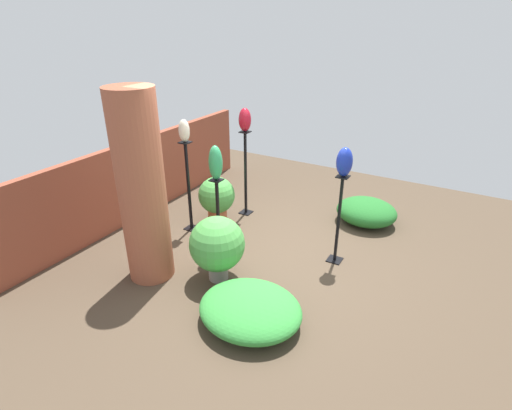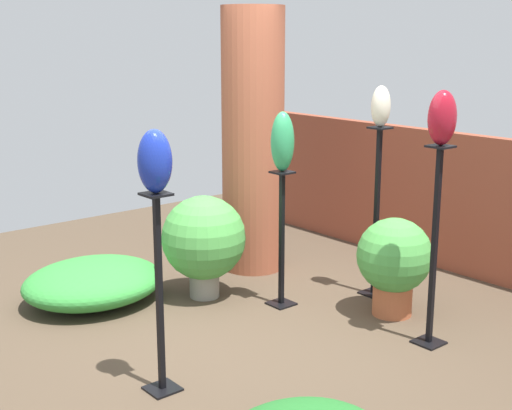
{
  "view_description": "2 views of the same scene",
  "coord_description": "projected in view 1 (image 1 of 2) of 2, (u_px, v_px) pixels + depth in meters",
  "views": [
    {
      "loc": [
        -4.4,
        -2.28,
        3.2
      ],
      "look_at": [
        0.08,
        0.32,
        0.72
      ],
      "focal_mm": 28.0,
      "sensor_mm": 36.0,
      "label": 1
    },
    {
      "loc": [
        3.94,
        -3.06,
        2.23
      ],
      "look_at": [
        -0.13,
        0.36,
        0.95
      ],
      "focal_mm": 50.0,
      "sensor_mm": 36.0,
      "label": 2
    }
  ],
  "objects": [
    {
      "name": "ground_plane",
      "position": [
        272.0,
        256.0,
        5.85
      ],
      "size": [
        8.0,
        8.0,
        0.0
      ],
      "primitive_type": "plane",
      "color": "#4C3D2D"
    },
    {
      "name": "brick_wall_back",
      "position": [
        135.0,
        180.0,
        6.75
      ],
      "size": [
        5.6,
        0.12,
        1.33
      ],
      "primitive_type": "cube",
      "color": "brown",
      "rests_on": "ground"
    },
    {
      "name": "brick_pillar",
      "position": [
        142.0,
        190.0,
        4.92
      ],
      "size": [
        0.59,
        0.59,
        2.49
      ],
      "primitive_type": "cylinder",
      "color": "#9E5138",
      "rests_on": "ground"
    },
    {
      "name": "pedestal_ruby",
      "position": [
        246.0,
        177.0,
        6.83
      ],
      "size": [
        0.2,
        0.2,
        1.48
      ],
      "color": "black",
      "rests_on": "ground"
    },
    {
      "name": "pedestal_jade",
      "position": [
        218.0,
        220.0,
        5.75
      ],
      "size": [
        0.2,
        0.2,
        1.15
      ],
      "color": "black",
      "rests_on": "ground"
    },
    {
      "name": "pedestal_cobalt",
      "position": [
        338.0,
        224.0,
        5.49
      ],
      "size": [
        0.2,
        0.2,
        1.3
      ],
      "color": "black",
      "rests_on": "ground"
    },
    {
      "name": "pedestal_ivory",
      "position": [
        189.0,
        191.0,
        6.3
      ],
      "size": [
        0.2,
        0.2,
        1.48
      ],
      "color": "black",
      "rests_on": "ground"
    },
    {
      "name": "art_vase_ruby",
      "position": [
        245.0,
        120.0,
        6.4
      ],
      "size": [
        0.19,
        0.21,
        0.38
      ],
      "primitive_type": "ellipsoid",
      "color": "maroon",
      "rests_on": "pedestal_ruby"
    },
    {
      "name": "art_vase_jade",
      "position": [
        216.0,
        163.0,
        5.38
      ],
      "size": [
        0.19,
        0.19,
        0.48
      ],
      "primitive_type": "ellipsoid",
      "color": "#2D9356",
      "rests_on": "pedestal_jade"
    },
    {
      "name": "art_vase_cobalt",
      "position": [
        344.0,
        162.0,
        5.1
      ],
      "size": [
        0.2,
        0.21,
        0.39
      ],
      "primitive_type": "ellipsoid",
      "color": "#192D9E",
      "rests_on": "pedestal_cobalt"
    },
    {
      "name": "art_vase_ivory",
      "position": [
        184.0,
        131.0,
        5.89
      ],
      "size": [
        0.16,
        0.17,
        0.34
      ],
      "primitive_type": "ellipsoid",
      "color": "beige",
      "rests_on": "pedestal_ivory"
    },
    {
      "name": "potted_plant_mid_right",
      "position": [
        217.0,
        245.0,
        5.13
      ],
      "size": [
        0.73,
        0.73,
        0.89
      ],
      "color": "gray",
      "rests_on": "ground"
    },
    {
      "name": "potted_plant_front_left",
      "position": [
        217.0,
        197.0,
        6.6
      ],
      "size": [
        0.61,
        0.61,
        0.81
      ],
      "color": "#B25B38",
      "rests_on": "ground"
    },
    {
      "name": "foliage_bed_east",
      "position": [
        250.0,
        309.0,
        4.52
      ],
      "size": [
        1.06,
        1.21,
        0.35
      ],
      "primitive_type": "ellipsoid",
      "color": "#338C38",
      "rests_on": "ground"
    },
    {
      "name": "foliage_bed_west",
      "position": [
        366.0,
        212.0,
        6.69
      ],
      "size": [
        0.88,
        1.0,
        0.42
      ],
      "primitive_type": "ellipsoid",
      "color": "#236B28",
      "rests_on": "ground"
    }
  ]
}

